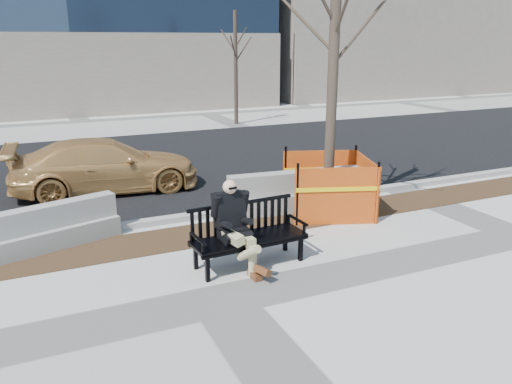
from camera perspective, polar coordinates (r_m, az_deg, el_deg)
ground at (r=7.67m, az=-3.93°, el=-11.96°), size 120.00×120.00×0.00m
mulch_strip at (r=9.92m, az=-9.24°, el=-5.21°), size 40.00×1.20×0.02m
asphalt_street at (r=15.73m, az=-15.28°, el=2.66°), size 60.00×10.40×0.01m
curb at (r=10.76m, az=-10.60°, el=-3.18°), size 60.00×0.25×0.12m
bench at (r=8.73m, az=-0.78°, el=-8.16°), size 2.02×0.82×1.06m
seated_man at (r=8.67m, az=-2.53°, el=-8.36°), size 0.69×1.10×1.49m
tree_fence at (r=11.42m, az=7.98°, el=-2.20°), size 3.37×3.37×6.62m
sedan at (r=13.39m, az=-16.30°, el=0.12°), size 4.66×2.15×1.32m
jersey_barrier_left at (r=10.11m, az=-22.94°, el=-5.98°), size 2.93×1.38×0.83m
jersey_barrier_right at (r=11.48m, az=4.54°, el=-1.97°), size 3.18×0.96×0.90m
far_tree_right at (r=23.27m, az=-2.22°, el=7.67°), size 2.40×2.40×5.27m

